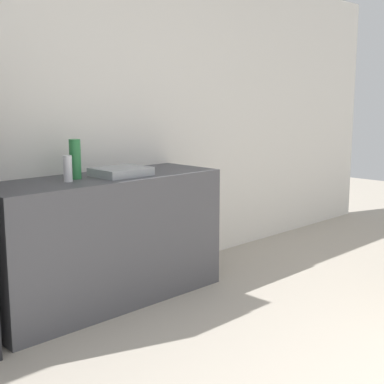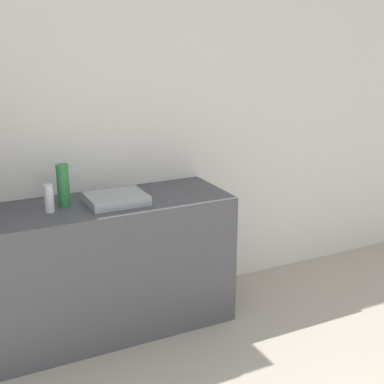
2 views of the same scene
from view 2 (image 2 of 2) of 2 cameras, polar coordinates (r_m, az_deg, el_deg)
wall_back at (r=3.75m, az=-11.52°, el=5.81°), size 8.00×0.06×2.60m
counter at (r=3.69m, az=-9.74°, el=-8.02°), size 1.77×0.61×0.92m
sink_basin at (r=3.50m, az=-8.09°, el=-0.72°), size 0.38×0.31×0.06m
bottle_tall at (r=3.48m, az=-13.58°, el=0.70°), size 0.08×0.08×0.27m
bottle_short at (r=3.40m, az=-15.01°, el=-0.67°), size 0.06×0.06×0.18m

